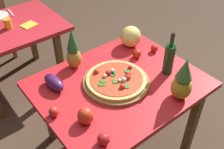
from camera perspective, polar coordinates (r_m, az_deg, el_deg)
ground_plane at (r=2.44m, az=1.26°, el=-14.59°), size 10.00×10.00×0.00m
display_table at (r=1.96m, az=1.53°, el=-3.65°), size 1.17×0.94×0.72m
background_table at (r=2.81m, az=-21.77°, el=7.71°), size 1.07×0.80×0.72m
pizza_board at (r=1.89m, az=0.94°, el=-1.64°), size 0.48×0.48×0.02m
pizza at (r=1.87m, az=0.98°, el=-0.98°), size 0.43×0.43×0.06m
wine_bottle at (r=1.96m, az=12.25°, el=3.38°), size 0.08×0.08×0.34m
pineapple_left at (r=1.76m, az=15.06°, el=-1.41°), size 0.14×0.14×0.31m
pineapple_right at (r=1.98m, az=-8.41°, el=5.08°), size 0.11×0.11×0.33m
melon at (r=2.25m, az=4.09°, el=8.23°), size 0.18×0.18×0.18m
bell_pepper at (r=1.62m, az=-5.77°, el=-8.91°), size 0.10×0.10×0.11m
eggplant at (r=1.88m, az=-12.49°, el=-1.69°), size 0.11×0.21×0.09m
tomato_beside_pepper at (r=1.70m, az=-12.51°, el=-7.88°), size 0.07×0.07×0.07m
tomato_at_corner at (r=2.13m, az=5.42°, el=4.52°), size 0.07×0.07×0.07m
tomato_by_bottle at (r=2.22m, az=9.15°, el=5.60°), size 0.06×0.06×0.06m
tomato_near_board at (r=1.52m, az=-1.85°, el=-13.83°), size 0.07×0.07×0.07m
drinking_glass_juice at (r=2.71m, az=-21.68°, el=10.23°), size 0.07×0.07×0.09m
knife_utensil at (r=3.02m, az=-21.12°, el=12.43°), size 0.03×0.18×0.01m
napkin_folded at (r=2.72m, az=-17.59°, el=10.22°), size 0.16×0.15×0.01m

